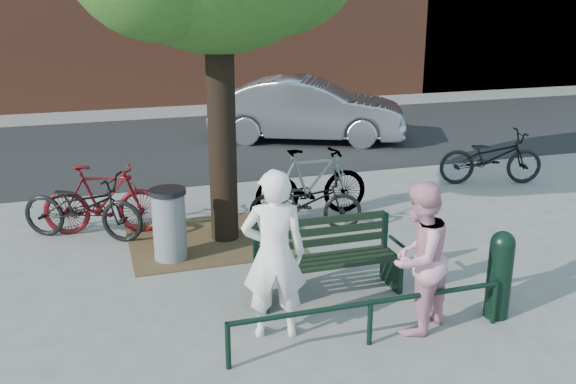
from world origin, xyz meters
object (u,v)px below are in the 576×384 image
object	(u,v)px
person_right	(418,258)
bicycle_c	(305,202)
bollard	(500,272)
person_left	(274,255)
park_bench	(326,256)
litter_bin	(169,224)
parked_car	(308,110)

from	to	relation	value
person_right	bicycle_c	world-z (taller)	person_right
bollard	bicycle_c	xyz separation A→B (m)	(-1.16, 3.27, -0.10)
person_right	bollard	xyz separation A→B (m)	(1.03, -0.02, -0.29)
bicycle_c	bollard	bearing A→B (deg)	-143.77
person_left	bicycle_c	size ratio (longest dim) A/B	1.07
bollard	person_right	bearing A→B (deg)	178.85
person_left	person_right	distance (m)	1.53
park_bench	bicycle_c	distance (m)	2.17
bollard	litter_bin	world-z (taller)	bollard
person_right	bollard	distance (m)	1.07
person_left	bollard	xyz separation A→B (m)	(2.51, -0.37, -0.37)
litter_bin	parked_car	world-z (taller)	parked_car
park_bench	bollard	world-z (taller)	bollard
bollard	litter_bin	distance (m)	4.29
park_bench	person_left	bearing A→B (deg)	-138.63
person_right	bollard	world-z (taller)	person_right
litter_bin	bicycle_c	world-z (taller)	litter_bin
parked_car	person_left	bearing A→B (deg)	-177.26
person_left	parked_car	size ratio (longest dim) A/B	0.39
bicycle_c	parked_car	distance (m)	6.18
bicycle_c	person_right	bearing A→B (deg)	-160.96
bollard	parked_car	xyz separation A→B (m)	(0.90, 9.09, 0.22)
park_bench	bicycle_c	xyz separation A→B (m)	(0.46, 2.12, -0.03)
park_bench	person_right	bearing A→B (deg)	-62.09
park_bench	bicycle_c	world-z (taller)	park_bench
litter_bin	bicycle_c	distance (m)	2.20
person_left	parked_car	xyz separation A→B (m)	(3.41, 8.72, -0.15)
bollard	parked_car	bearing A→B (deg)	84.35
bollard	bicycle_c	bearing A→B (deg)	109.55
park_bench	parked_car	xyz separation A→B (m)	(2.53, 7.94, 0.29)
person_left	litter_bin	bearing A→B (deg)	-59.24
litter_bin	bicycle_c	xyz separation A→B (m)	(2.14, 0.53, -0.06)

